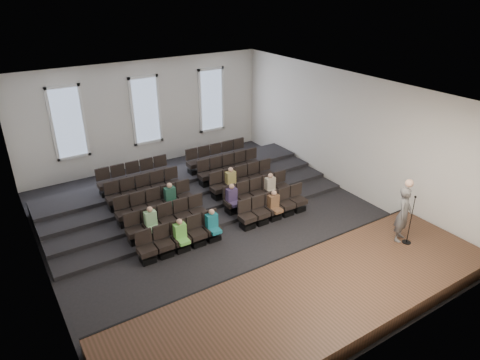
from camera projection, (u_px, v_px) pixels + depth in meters
The scene contains 14 objects.
ground at pixel (222, 226), 15.82m from camera, with size 14.00×14.00×0.00m, color black.
ceiling at pixel (219, 92), 13.67m from camera, with size 12.00×14.00×0.02m, color white.
wall_back at pixel (146, 114), 20.10m from camera, with size 12.00×0.04×5.00m, color silver.
wall_front at pixel (381, 270), 9.40m from camera, with size 12.00×0.04×5.00m, color silver.
wall_left at pixel (33, 210), 11.83m from camera, with size 0.04×14.00×5.00m, color silver.
wall_right at pixel (346, 133), 17.67m from camera, with size 0.04×14.00×5.00m, color silver.
stage at pixel (315, 300), 11.83m from camera, with size 11.80×3.60×0.50m, color #4D2F21.
stage_lip at pixel (276, 267), 13.18m from camera, with size 11.80×0.06×0.52m, color black.
risers at pixel (184, 189), 18.15m from camera, with size 11.80×4.80×0.60m.
seating_rows at pixel (202, 194), 16.70m from camera, with size 6.80×4.70×1.67m.
windows at pixel (146, 110), 19.96m from camera, with size 8.44×0.10×3.24m.
audience at pixel (217, 203), 15.72m from camera, with size 5.45×2.64×1.10m.
speaker at pixel (403, 214), 13.73m from camera, with size 0.69×0.45×1.88m, color #565451.
mic_stand at pixel (409, 229), 13.72m from camera, with size 0.29×0.29×1.72m.
Camera 1 is at (-6.72, -11.79, 8.32)m, focal length 32.00 mm.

